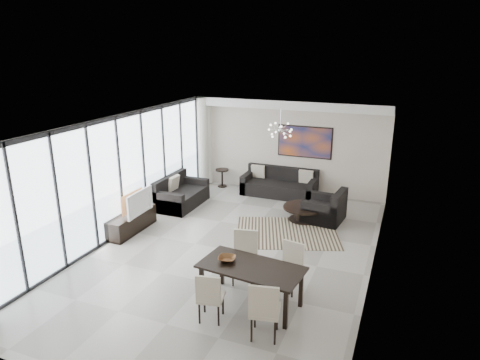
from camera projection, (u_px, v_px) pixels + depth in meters
The scene contains 20 objects.
room_shell at pixel (253, 193), 9.09m from camera, with size 6.00×9.00×2.90m.
window_wall at pixel (123, 175), 10.26m from camera, with size 0.37×8.95×2.90m.
soffit at pixel (288, 105), 12.66m from camera, with size 5.98×0.40×0.26m, color white.
painting at pixel (305, 142), 12.97m from camera, with size 1.68×0.04×0.98m, color #C0551A.
chandelier at pixel (280, 130), 11.09m from camera, with size 0.66×0.66×0.71m.
rug at pixel (287, 232), 10.63m from camera, with size 2.49×1.92×0.01m, color black.
coffee_table at pixel (303, 212), 11.34m from camera, with size 1.09×1.09×0.38m.
bowl_coffee at pixel (305, 206), 11.25m from camera, with size 0.24×0.24×0.08m, color brown.
sofa_main at pixel (280, 186), 13.26m from camera, with size 2.27×0.93×0.83m.
loveseat at pixel (180, 196), 12.39m from camera, with size 0.97×1.72×0.86m.
armchair at pixel (326, 210), 11.28m from camera, with size 1.07×1.11×0.85m.
side_table at pixel (222, 175), 13.99m from camera, with size 0.43×0.43×0.59m.
tv_console at pixel (132, 222), 10.64m from camera, with size 0.44×1.56×0.49m, color black.
television at pixel (136, 202), 10.45m from camera, with size 1.03×0.14×0.59m, color gray.
dining_table at pixel (251, 271), 7.50m from camera, with size 1.91×1.10×0.76m.
dining_chair_sw at pixel (210, 295), 7.05m from camera, with size 0.49×0.49×0.91m.
dining_chair_se at pixel (264, 308), 6.59m from camera, with size 0.55×0.55×1.02m.
dining_chair_nw at pixel (245, 252), 8.34m from camera, with size 0.56×0.56×1.02m.
dining_chair_ne at pixel (291, 263), 8.04m from camera, with size 0.51×0.51×0.93m.
bowl_dining at pixel (227, 259), 7.65m from camera, with size 0.32×0.32×0.08m, color brown.
Camera 1 is at (3.41, -8.07, 4.44)m, focal length 32.00 mm.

